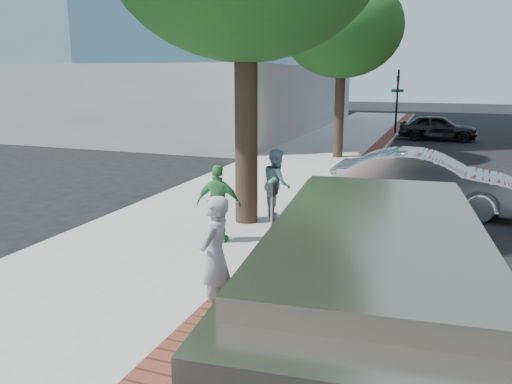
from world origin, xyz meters
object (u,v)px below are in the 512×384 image
at_px(person_gray, 215,256).
at_px(person_officer, 277,183).
at_px(person_green, 219,204).
at_px(parking_meter, 272,200).
at_px(van, 374,292).
at_px(bg_car, 438,127).
at_px(sedan_silver, 424,181).

xyz_separation_m(person_gray, person_officer, (-0.77, 5.09, -0.04)).
xyz_separation_m(person_gray, person_green, (-1.29, 2.92, -0.07)).
relative_size(parking_meter, van, 0.25).
distance_m(parking_meter, bg_car, 20.61).
distance_m(person_officer, sedan_silver, 4.10).
relative_size(person_officer, sedan_silver, 0.35).
bearing_deg(sedan_silver, parking_meter, 154.55).
xyz_separation_m(parking_meter, sedan_silver, (2.54, 4.94, -0.43)).
bearing_deg(person_officer, parking_meter, 169.42).
distance_m(person_officer, person_green, 2.23).
xyz_separation_m(person_gray, sedan_silver, (2.49, 7.57, -0.24)).
distance_m(parking_meter, van, 4.06).
xyz_separation_m(person_green, bg_car, (3.85, 20.16, -0.25)).
distance_m(parking_meter, person_green, 1.30).
distance_m(bg_car, van, 23.78).
relative_size(parking_meter, sedan_silver, 0.31).
xyz_separation_m(person_green, van, (3.56, -3.62, 0.20)).
height_order(parking_meter, person_green, person_green).
height_order(person_officer, person_green, person_officer).
bearing_deg(bg_car, parking_meter, 172.30).
relative_size(person_officer, bg_car, 0.40).
bearing_deg(person_gray, van, 72.69).
bearing_deg(van, parking_meter, 118.92).
xyz_separation_m(person_gray, van, (2.27, -0.70, 0.13)).
xyz_separation_m(bg_car, van, (-0.29, -23.77, 0.45)).
bearing_deg(van, person_gray, 157.07).
distance_m(person_green, bg_car, 20.52).
bearing_deg(sedan_silver, van, -179.78).
bearing_deg(person_gray, person_green, -156.49).
distance_m(sedan_silver, bg_car, 15.51).
height_order(person_gray, sedan_silver, person_gray).
bearing_deg(sedan_silver, person_gray, 163.52).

